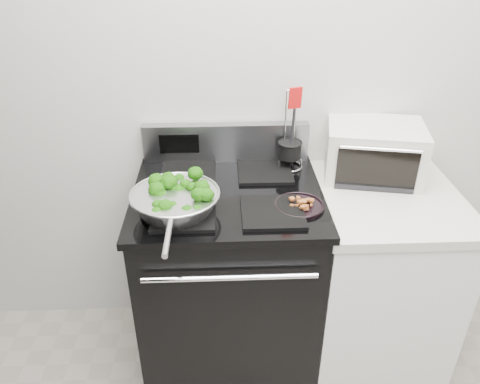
{
  "coord_description": "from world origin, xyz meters",
  "views": [
    {
      "loc": [
        -0.32,
        -0.27,
        1.93
      ],
      "look_at": [
        -0.25,
        1.36,
        0.98
      ],
      "focal_mm": 35.0,
      "sensor_mm": 36.0,
      "label": 1
    }
  ],
  "objects": [
    {
      "name": "bacon_plate",
      "position": [
        -0.02,
        1.28,
        0.97
      ],
      "size": [
        0.19,
        0.19,
        0.04
      ],
      "rotation": [
        0.0,
        0.0,
        0.43
      ],
      "color": "black",
      "rests_on": "gas_range"
    },
    {
      "name": "counter",
      "position": [
        0.39,
        1.41,
        0.46
      ],
      "size": [
        0.62,
        0.68,
        0.92
      ],
      "color": "white",
      "rests_on": "floor"
    },
    {
      "name": "back_wall",
      "position": [
        0.0,
        1.75,
        1.35
      ],
      "size": [
        4.0,
        0.02,
        2.7
      ],
      "primitive_type": "cube",
      "color": "beige",
      "rests_on": "ground"
    },
    {
      "name": "toaster_oven",
      "position": [
        0.36,
        1.6,
        1.04
      ],
      "size": [
        0.47,
        0.39,
        0.24
      ],
      "rotation": [
        0.0,
        0.0,
        -0.19
      ],
      "color": "silver",
      "rests_on": "counter"
    },
    {
      "name": "skillet",
      "position": [
        -0.5,
        1.27,
        1.0
      ],
      "size": [
        0.35,
        0.55,
        0.07
      ],
      "rotation": [
        0.0,
        0.0,
        -0.01
      ],
      "color": "silver",
      "rests_on": "gas_range"
    },
    {
      "name": "utensil_holder",
      "position": [
        -0.01,
        1.63,
        1.02
      ],
      "size": [
        0.12,
        0.12,
        0.38
      ],
      "rotation": [
        0.0,
        0.0,
        0.25
      ],
      "color": "silver",
      "rests_on": "gas_range"
    },
    {
      "name": "broccoli_pile",
      "position": [
        -0.5,
        1.27,
        1.02
      ],
      "size": [
        0.27,
        0.27,
        0.09
      ],
      "primitive_type": null,
      "color": "#0B3204",
      "rests_on": "skillet"
    },
    {
      "name": "gas_range",
      "position": [
        -0.3,
        1.41,
        0.49
      ],
      "size": [
        0.79,
        0.69,
        1.13
      ],
      "color": "black",
      "rests_on": "floor"
    }
  ]
}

